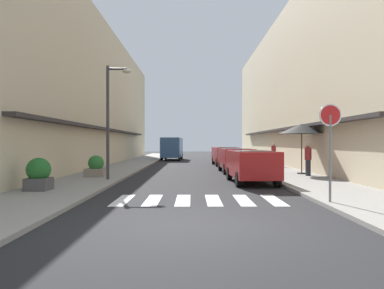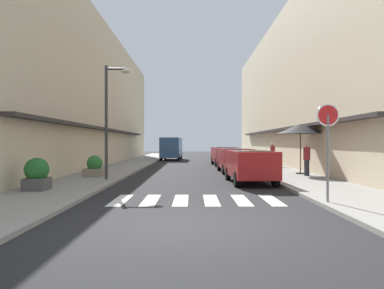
{
  "view_description": "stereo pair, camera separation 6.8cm",
  "coord_description": "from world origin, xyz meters",
  "px_view_note": "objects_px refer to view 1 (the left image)",
  "views": [
    {
      "loc": [
        -0.2,
        -7.49,
        1.81
      ],
      "look_at": [
        -0.22,
        16.29,
        1.7
      ],
      "focal_mm": 32.61,
      "sensor_mm": 36.0,
      "label": 1
    },
    {
      "loc": [
        -0.13,
        -7.49,
        1.81
      ],
      "look_at": [
        -0.22,
        16.29,
        1.7
      ],
      "focal_mm": 32.61,
      "sensor_mm": 36.0,
      "label": 2
    }
  ],
  "objects_px": {
    "round_street_sign": "(331,127)",
    "planter_corner": "(39,174)",
    "parked_car_far": "(225,154)",
    "planter_midblock": "(96,167)",
    "parked_car_near": "(252,163)",
    "pedestrian_walking_near": "(309,159)",
    "parked_car_mid": "(236,157)",
    "pedestrian_walking_far": "(274,154)",
    "cafe_umbrella": "(302,129)",
    "delivery_van": "(173,147)",
    "street_lamp": "(112,110)"
  },
  "relations": [
    {
      "from": "pedestrian_walking_far",
      "to": "parked_car_mid",
      "type": "bearing_deg",
      "value": -129.87
    },
    {
      "from": "pedestrian_walking_near",
      "to": "delivery_van",
      "type": "bearing_deg",
      "value": -33.18
    },
    {
      "from": "planter_corner",
      "to": "parked_car_mid",
      "type": "bearing_deg",
      "value": 47.26
    },
    {
      "from": "parked_car_mid",
      "to": "pedestrian_walking_near",
      "type": "distance_m",
      "value": 4.7
    },
    {
      "from": "parked_car_near",
      "to": "planter_midblock",
      "type": "xyz_separation_m",
      "value": [
        -7.51,
        2.0,
        -0.34
      ]
    },
    {
      "from": "parked_car_far",
      "to": "planter_midblock",
      "type": "distance_m",
      "value": 12.8
    },
    {
      "from": "parked_car_far",
      "to": "delivery_van",
      "type": "relative_size",
      "value": 0.81
    },
    {
      "from": "parked_car_mid",
      "to": "parked_car_near",
      "type": "bearing_deg",
      "value": -90.0
    },
    {
      "from": "cafe_umbrella",
      "to": "pedestrian_walking_near",
      "type": "bearing_deg",
      "value": -90.83
    },
    {
      "from": "parked_car_far",
      "to": "planter_midblock",
      "type": "height_order",
      "value": "parked_car_far"
    },
    {
      "from": "round_street_sign",
      "to": "planter_corner",
      "type": "height_order",
      "value": "round_street_sign"
    },
    {
      "from": "pedestrian_walking_near",
      "to": "cafe_umbrella",
      "type": "bearing_deg",
      "value": -56.88
    },
    {
      "from": "parked_car_mid",
      "to": "planter_midblock",
      "type": "relative_size",
      "value": 3.83
    },
    {
      "from": "round_street_sign",
      "to": "cafe_umbrella",
      "type": "distance_m",
      "value": 9.29
    },
    {
      "from": "parked_car_far",
      "to": "delivery_van",
      "type": "height_order",
      "value": "delivery_van"
    },
    {
      "from": "street_lamp",
      "to": "pedestrian_walking_near",
      "type": "distance_m",
      "value": 10.14
    },
    {
      "from": "parked_car_near",
      "to": "cafe_umbrella",
      "type": "distance_m",
      "value": 5.08
    },
    {
      "from": "parked_car_mid",
      "to": "street_lamp",
      "type": "relative_size",
      "value": 0.77
    },
    {
      "from": "cafe_umbrella",
      "to": "planter_midblock",
      "type": "bearing_deg",
      "value": -172.41
    },
    {
      "from": "parked_car_near",
      "to": "round_street_sign",
      "type": "height_order",
      "value": "round_street_sign"
    },
    {
      "from": "delivery_van",
      "to": "pedestrian_walking_near",
      "type": "distance_m",
      "value": 20.85
    },
    {
      "from": "cafe_umbrella",
      "to": "planter_corner",
      "type": "bearing_deg",
      "value": -150.15
    },
    {
      "from": "parked_car_near",
      "to": "pedestrian_walking_near",
      "type": "distance_m",
      "value": 4.07
    },
    {
      "from": "delivery_van",
      "to": "round_street_sign",
      "type": "bearing_deg",
      "value": -77.39
    },
    {
      "from": "street_lamp",
      "to": "pedestrian_walking_near",
      "type": "height_order",
      "value": "street_lamp"
    },
    {
      "from": "parked_car_mid",
      "to": "cafe_umbrella",
      "type": "height_order",
      "value": "cafe_umbrella"
    },
    {
      "from": "street_lamp",
      "to": "pedestrian_walking_far",
      "type": "xyz_separation_m",
      "value": [
        9.64,
        9.11,
        -2.33
      ]
    },
    {
      "from": "delivery_van",
      "to": "street_lamp",
      "type": "distance_m",
      "value": 21.14
    },
    {
      "from": "parked_car_far",
      "to": "delivery_van",
      "type": "distance_m",
      "value": 10.37
    },
    {
      "from": "planter_corner",
      "to": "parked_car_near",
      "type": "bearing_deg",
      "value": 21.09
    },
    {
      "from": "planter_midblock",
      "to": "cafe_umbrella",
      "type": "bearing_deg",
      "value": 7.59
    },
    {
      "from": "parked_car_mid",
      "to": "street_lamp",
      "type": "height_order",
      "value": "street_lamp"
    },
    {
      "from": "planter_corner",
      "to": "pedestrian_walking_near",
      "type": "height_order",
      "value": "pedestrian_walking_near"
    },
    {
      "from": "parked_car_near",
      "to": "planter_corner",
      "type": "relative_size",
      "value": 3.6
    },
    {
      "from": "parked_car_mid",
      "to": "street_lamp",
      "type": "bearing_deg",
      "value": -141.3
    },
    {
      "from": "parked_car_mid",
      "to": "parked_car_far",
      "type": "bearing_deg",
      "value": 90.0
    },
    {
      "from": "parked_car_near",
      "to": "cafe_umbrella",
      "type": "bearing_deg",
      "value": 45.92
    },
    {
      "from": "parked_car_mid",
      "to": "planter_corner",
      "type": "distance_m",
      "value": 12.0
    },
    {
      "from": "round_street_sign",
      "to": "delivery_van",
      "type": "bearing_deg",
      "value": 102.61
    },
    {
      "from": "delivery_van",
      "to": "cafe_umbrella",
      "type": "xyz_separation_m",
      "value": [
        8.12,
        -18.1,
        1.17
      ]
    },
    {
      "from": "parked_car_near",
      "to": "parked_car_mid",
      "type": "xyz_separation_m",
      "value": [
        0.0,
        5.67,
        -0.0
      ]
    },
    {
      "from": "parked_car_far",
      "to": "cafe_umbrella",
      "type": "bearing_deg",
      "value": -69.44
    },
    {
      "from": "round_street_sign",
      "to": "pedestrian_walking_far",
      "type": "bearing_deg",
      "value": 82.67
    },
    {
      "from": "parked_car_far",
      "to": "parked_car_mid",
      "type": "bearing_deg",
      "value": -90.0
    },
    {
      "from": "round_street_sign",
      "to": "planter_corner",
      "type": "distance_m",
      "value": 9.89
    },
    {
      "from": "parked_car_far",
      "to": "pedestrian_walking_near",
      "type": "distance_m",
      "value": 10.55
    },
    {
      "from": "pedestrian_walking_far",
      "to": "parked_car_near",
      "type": "bearing_deg",
      "value": -109.33
    },
    {
      "from": "delivery_van",
      "to": "pedestrian_walking_near",
      "type": "bearing_deg",
      "value": -67.13
    },
    {
      "from": "parked_car_near",
      "to": "pedestrian_walking_near",
      "type": "relative_size",
      "value": 2.49
    },
    {
      "from": "planter_midblock",
      "to": "street_lamp",
      "type": "bearing_deg",
      "value": -51.69
    }
  ]
}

